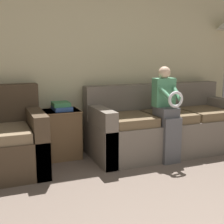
% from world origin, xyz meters
% --- Properties ---
extents(wall_back, '(6.93, 0.06, 2.55)m').
position_xyz_m(wall_back, '(0.00, 3.09, 1.27)').
color(wall_back, beige).
rests_on(wall_back, ground_plane).
extents(couch_main, '(2.05, 0.85, 0.91)m').
position_xyz_m(couch_main, '(0.94, 2.60, 0.34)').
color(couch_main, '#70665B').
rests_on(couch_main, ground_plane).
extents(child_left_seated, '(0.27, 0.36, 1.18)m').
position_xyz_m(child_left_seated, '(0.78, 2.25, 0.65)').
color(child_left_seated, '#56565B').
rests_on(child_left_seated, ground_plane).
extents(side_shelf, '(0.47, 0.40, 0.62)m').
position_xyz_m(side_shelf, '(-0.42, 2.85, 0.32)').
color(side_shelf, brown).
rests_on(side_shelf, ground_plane).
extents(book_stack, '(0.23, 0.31, 0.11)m').
position_xyz_m(book_stack, '(-0.41, 2.85, 0.67)').
color(book_stack, '#33569E').
rests_on(book_stack, side_shelf).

